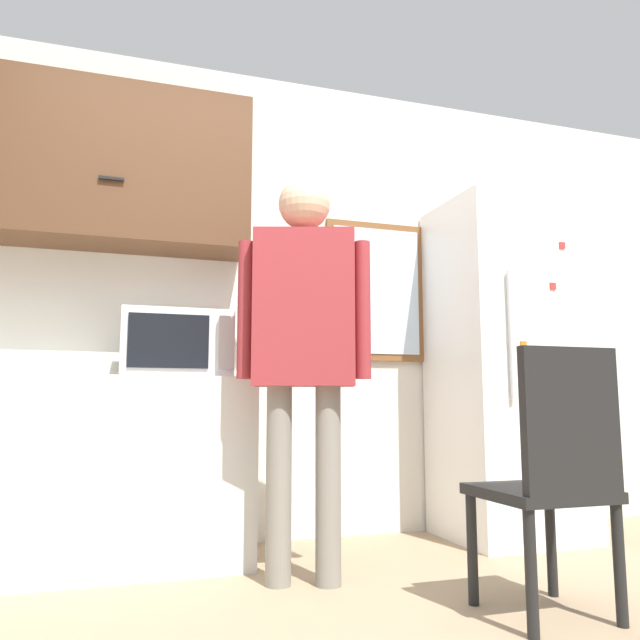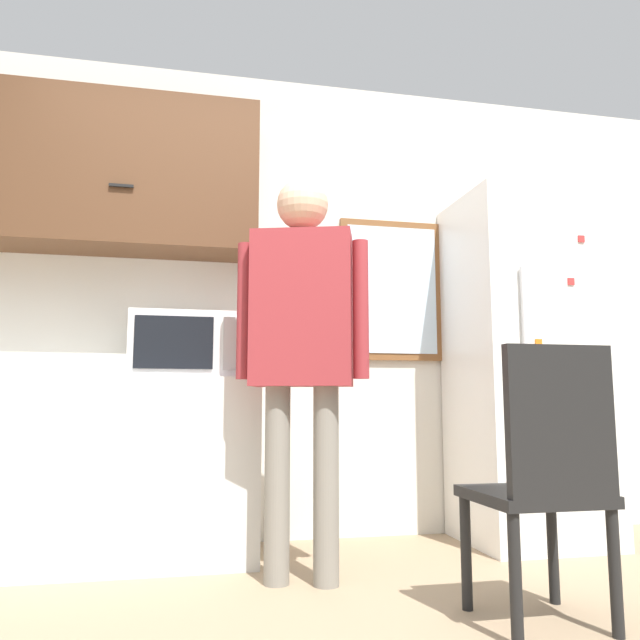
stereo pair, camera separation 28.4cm
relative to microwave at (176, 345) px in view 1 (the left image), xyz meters
name	(u,v)px [view 1 (the left image)]	position (x,y,z in m)	size (l,w,h in m)	color
back_wall	(245,299)	(0.42, 0.37, 0.31)	(6.00, 0.06, 2.70)	silver
counter	(10,474)	(-0.71, 0.04, -0.60)	(2.15, 0.61, 0.88)	silver
upper_cabinets	(34,159)	(-0.71, 0.16, 0.93)	(2.15, 0.37, 0.83)	#51331E
microwave	(176,345)	(0.00, 0.00, 0.00)	(0.52, 0.39, 0.32)	white
person	(304,328)	(0.51, -0.50, 0.05)	(0.57, 0.34, 1.77)	gray
refrigerator	(506,368)	(1.89, 0.00, -0.08)	(0.74, 0.69, 1.92)	white
chair	(553,471)	(1.23, -1.21, -0.52)	(0.42, 0.42, 0.95)	black
window	(376,291)	(1.21, 0.33, 0.39)	(0.63, 0.05, 0.85)	brown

